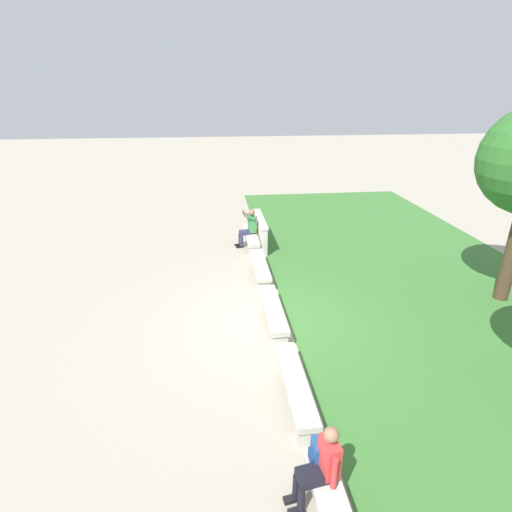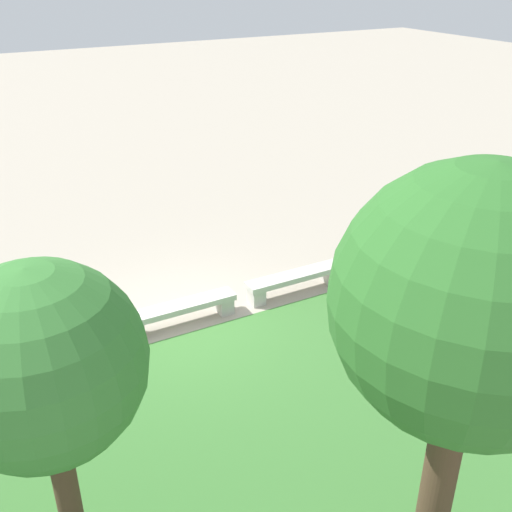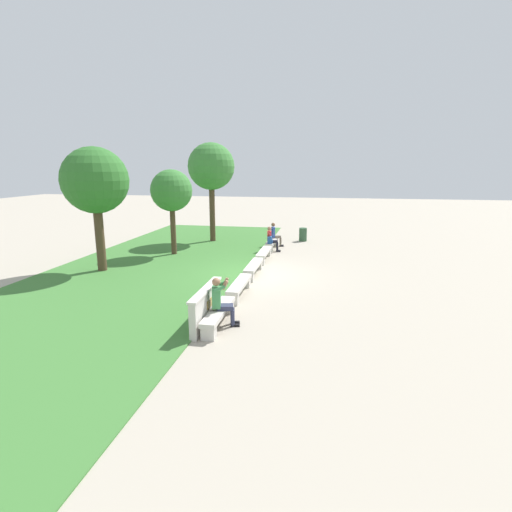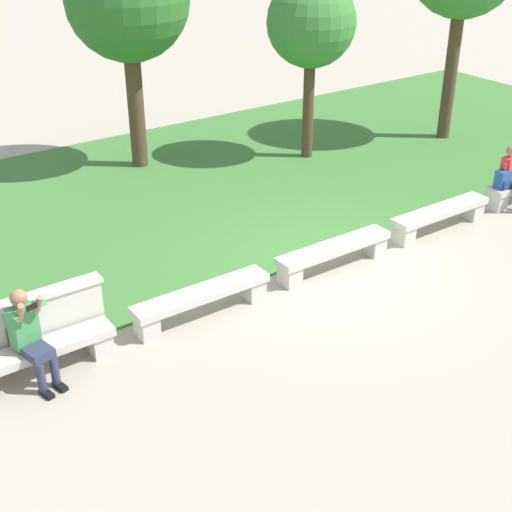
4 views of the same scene
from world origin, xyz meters
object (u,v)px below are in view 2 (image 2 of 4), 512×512
(bench_mid, at_px, (181,310))
(bench_far, at_px, (42,348))
(tree_left_background, at_px, (472,306))
(person_photographer, at_px, (391,235))
(bench_main, at_px, (391,254))
(tree_right_background, at_px, (42,367))
(bench_near, at_px, (295,280))

(bench_mid, relative_size, bench_far, 1.00)
(bench_far, bearing_deg, tree_left_background, 116.18)
(person_photographer, bearing_deg, bench_main, 86.14)
(bench_mid, height_order, tree_right_background, tree_right_background)
(bench_near, xyz_separation_m, bench_far, (5.14, 0.00, 0.00))
(bench_near, height_order, bench_mid, same)
(tree_left_background, height_order, tree_right_background, tree_left_background)
(bench_main, xyz_separation_m, tree_right_background, (8.13, 4.47, 2.72))
(bench_main, distance_m, person_photographer, 0.44)
(bench_main, distance_m, bench_mid, 5.14)
(bench_main, height_order, person_photographer, person_photographer)
(bench_near, distance_m, tree_right_background, 7.64)
(person_photographer, relative_size, tree_left_background, 0.27)
(bench_near, xyz_separation_m, tree_left_background, (2.10, 6.19, 3.29))
(tree_left_background, bearing_deg, bench_far, -63.82)
(bench_near, xyz_separation_m, person_photographer, (-2.58, -0.08, 0.43))
(bench_main, bearing_deg, tree_left_background, 53.00)
(person_photographer, bearing_deg, tree_left_background, 53.30)
(bench_far, xyz_separation_m, tree_right_background, (0.42, 4.47, 2.72))
(bench_mid, distance_m, tree_left_background, 7.03)
(bench_main, height_order, bench_mid, same)
(bench_main, relative_size, bench_far, 1.00)
(tree_right_background, bearing_deg, bench_mid, -123.75)
(bench_far, bearing_deg, bench_mid, 180.00)
(bench_near, bearing_deg, tree_right_background, 38.82)
(bench_mid, relative_size, tree_left_background, 0.45)
(bench_far, bearing_deg, person_photographer, -179.44)
(bench_near, distance_m, person_photographer, 2.61)
(tree_left_background, bearing_deg, bench_mid, -85.63)
(bench_mid, height_order, person_photographer, person_photographer)
(bench_near, distance_m, tree_left_background, 7.32)
(bench_main, distance_m, tree_right_background, 9.67)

